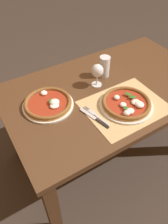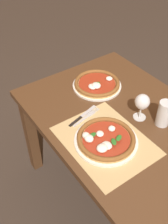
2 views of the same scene
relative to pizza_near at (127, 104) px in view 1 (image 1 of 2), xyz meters
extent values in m
plane|color=#382D26|center=(0.03, 0.20, -0.76)|extent=(24.00, 24.00, 0.00)
cube|color=#4C301C|center=(0.03, 0.20, -0.04)|extent=(1.40, 0.85, 0.04)
cube|color=#4C301C|center=(-0.61, -0.17, -0.41)|extent=(0.07, 0.07, 0.70)
cube|color=#4C301C|center=(-0.61, 0.56, -0.41)|extent=(0.07, 0.07, 0.70)
cube|color=#4C301C|center=(0.67, 0.56, -0.41)|extent=(0.07, 0.07, 0.70)
cube|color=tan|center=(-0.01, 0.00, -0.02)|extent=(0.48, 0.38, 0.00)
cylinder|color=silver|center=(0.00, 0.00, -0.01)|extent=(0.32, 0.32, 0.01)
cylinder|color=tan|center=(0.00, 0.00, 0.00)|extent=(0.29, 0.29, 0.01)
torus|color=brown|center=(0.00, 0.00, 0.01)|extent=(0.29, 0.29, 0.02)
cylinder|color=maroon|center=(0.00, 0.00, 0.00)|extent=(0.24, 0.24, 0.00)
ellipsoid|color=white|center=(0.04, -0.03, 0.01)|extent=(0.05, 0.05, 0.02)
ellipsoid|color=white|center=(0.05, -0.06, 0.02)|extent=(0.05, 0.06, 0.03)
ellipsoid|color=white|center=(-0.04, -0.07, 0.02)|extent=(0.05, 0.04, 0.03)
ellipsoid|color=white|center=(-0.03, -0.01, 0.01)|extent=(0.04, 0.04, 0.02)
ellipsoid|color=white|center=(-0.06, -0.07, 0.02)|extent=(0.04, 0.04, 0.03)
ellipsoid|color=white|center=(-0.03, 0.06, 0.01)|extent=(0.04, 0.04, 0.03)
ellipsoid|color=#286B23|center=(0.05, 0.01, 0.02)|extent=(0.05, 0.04, 0.00)
ellipsoid|color=#286B23|center=(-0.04, -0.05, 0.02)|extent=(0.03, 0.05, 0.00)
ellipsoid|color=#286B23|center=(0.05, 0.04, 0.02)|extent=(0.04, 0.05, 0.00)
cylinder|color=silver|center=(-0.40, 0.25, -0.02)|extent=(0.31, 0.31, 0.01)
cylinder|color=tan|center=(-0.40, 0.25, -0.01)|extent=(0.29, 0.29, 0.01)
torus|color=brown|center=(-0.40, 0.25, 0.00)|extent=(0.29, 0.29, 0.02)
cylinder|color=maroon|center=(-0.40, 0.25, 0.00)|extent=(0.23, 0.23, 0.00)
ellipsoid|color=white|center=(-0.38, 0.20, 0.01)|extent=(0.06, 0.05, 0.02)
ellipsoid|color=white|center=(-0.37, 0.22, 0.01)|extent=(0.06, 0.06, 0.03)
ellipsoid|color=white|center=(-0.38, 0.33, 0.01)|extent=(0.04, 0.04, 0.02)
ellipsoid|color=#286B23|center=(-0.38, 0.23, 0.02)|extent=(0.04, 0.05, 0.00)
cylinder|color=silver|center=(-0.03, 0.27, -0.02)|extent=(0.07, 0.07, 0.00)
cylinder|color=silver|center=(-0.03, 0.27, 0.01)|extent=(0.01, 0.01, 0.06)
ellipsoid|color=silver|center=(-0.03, 0.27, 0.09)|extent=(0.08, 0.08, 0.08)
ellipsoid|color=#C17019|center=(-0.03, 0.27, 0.08)|extent=(0.07, 0.07, 0.05)
cylinder|color=silver|center=(0.07, 0.33, 0.05)|extent=(0.07, 0.07, 0.15)
cylinder|color=black|center=(0.07, 0.33, 0.03)|extent=(0.07, 0.07, 0.12)
cylinder|color=silver|center=(0.07, 0.33, 0.10)|extent=(0.07, 0.07, 0.02)
cube|color=#B7B7BC|center=(-0.19, -0.02, -0.02)|extent=(0.03, 0.12, 0.00)
cube|color=#B7B7BC|center=(-0.21, 0.06, -0.02)|extent=(0.03, 0.05, 0.00)
cylinder|color=#B7B7BC|center=(-0.21, 0.11, -0.02)|extent=(0.01, 0.04, 0.00)
cylinder|color=#B7B7BC|center=(-0.21, 0.10, -0.02)|extent=(0.01, 0.04, 0.00)
cylinder|color=#B7B7BC|center=(-0.22, 0.10, -0.02)|extent=(0.01, 0.04, 0.00)
cylinder|color=#B7B7BC|center=(-0.22, 0.10, -0.02)|extent=(0.01, 0.04, 0.00)
cube|color=black|center=(-0.20, -0.04, -0.02)|extent=(0.04, 0.10, 0.01)
cube|color=#B7B7BC|center=(-0.23, 0.06, -0.02)|extent=(0.05, 0.12, 0.00)
camera|label=1|loc=(-0.71, -0.68, 0.88)|focal=35.00mm
camera|label=2|loc=(0.65, -0.59, 0.97)|focal=42.00mm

